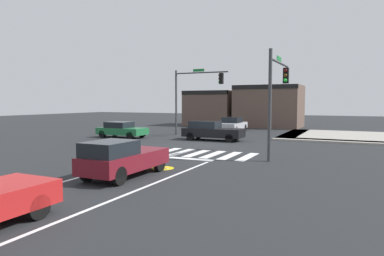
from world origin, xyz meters
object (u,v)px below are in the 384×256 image
(car_green, at_px, (121,130))
(car_maroon, at_px, (122,158))
(traffic_signal_southeast, at_px, (278,86))
(car_black, at_px, (211,131))
(traffic_signal_northwest, at_px, (195,89))
(car_silver, at_px, (233,124))

(car_green, xyz_separation_m, car_maroon, (9.65, -12.80, 0.09))
(traffic_signal_southeast, relative_size, car_black, 1.20)
(traffic_signal_northwest, height_order, traffic_signal_southeast, traffic_signal_northwest)
(car_maroon, bearing_deg, traffic_signal_southeast, -28.98)
(traffic_signal_northwest, bearing_deg, traffic_signal_southeast, -44.46)
(traffic_signal_northwest, relative_size, car_black, 1.25)
(car_silver, height_order, car_maroon, car_maroon)
(car_black, height_order, car_green, car_black)
(car_black, distance_m, car_maroon, 14.36)
(car_black, xyz_separation_m, car_silver, (-1.04, 8.28, -0.01))
(traffic_signal_northwest, height_order, car_silver, traffic_signal_northwest)
(traffic_signal_southeast, height_order, car_maroon, traffic_signal_southeast)
(car_black, bearing_deg, car_green, -169.52)
(car_black, height_order, car_silver, car_black)
(car_silver, height_order, car_green, car_silver)
(traffic_signal_southeast, bearing_deg, car_maroon, 151.02)
(traffic_signal_southeast, bearing_deg, traffic_signal_northwest, 45.54)
(car_green, bearing_deg, car_black, 10.48)
(traffic_signal_northwest, distance_m, car_black, 5.45)
(car_green, bearing_deg, traffic_signal_southeast, -18.15)
(car_black, bearing_deg, traffic_signal_northwest, 132.95)
(traffic_signal_northwest, bearing_deg, car_green, -136.87)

